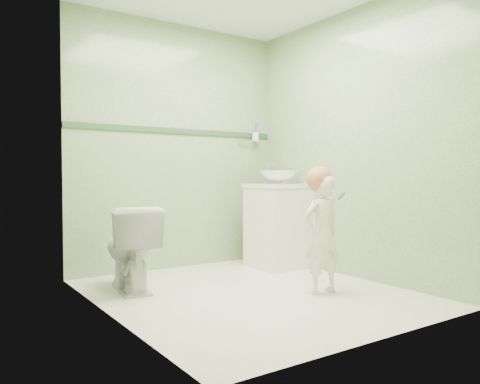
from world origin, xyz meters
TOP-DOWN VIEW (x-y plane):
  - ground at (0.00, 0.00)m, footprint 2.50×2.50m
  - room_shell at (0.00, 0.00)m, footprint 2.50×2.54m
  - trim_stripe at (0.00, 1.24)m, footprint 2.20×0.02m
  - vanity at (0.84, 0.70)m, footprint 0.52×0.50m
  - counter at (0.84, 0.70)m, footprint 0.54×0.52m
  - basin at (0.84, 0.70)m, footprint 0.37×0.37m
  - faucet at (0.84, 0.89)m, footprint 0.03×0.13m
  - cup_holder at (0.89, 1.18)m, footprint 0.26×0.07m
  - toilet at (-0.74, 0.62)m, footprint 0.46×0.71m
  - toddler at (0.45, -0.31)m, footprint 0.34×0.23m
  - hair_cap at (0.45, -0.28)m, footprint 0.20×0.20m
  - teal_toothbrush at (0.52, -0.44)m, footprint 0.11×0.13m

SIDE VIEW (x-z plane):
  - ground at x=0.00m, z-range 0.00..0.00m
  - toilet at x=-0.74m, z-range 0.00..0.67m
  - vanity at x=0.84m, z-range 0.00..0.80m
  - toddler at x=0.45m, z-range 0.00..0.92m
  - teal_toothbrush at x=0.52m, z-range 0.72..0.80m
  - counter at x=0.84m, z-range 0.79..0.83m
  - hair_cap at x=0.45m, z-range 0.78..0.98m
  - basin at x=0.84m, z-range 0.83..0.96m
  - faucet at x=0.84m, z-range 0.88..1.06m
  - room_shell at x=0.00m, z-range 0.00..2.40m
  - cup_holder at x=0.89m, z-range 1.22..1.44m
  - trim_stripe at x=0.00m, z-range 1.33..1.38m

